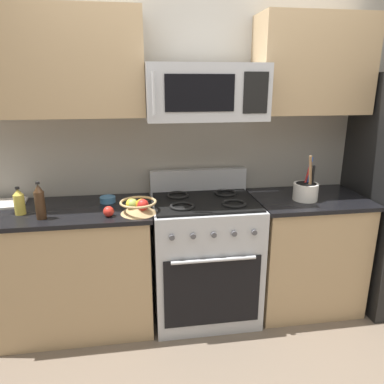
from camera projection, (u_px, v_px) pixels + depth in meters
The scene contains 15 objects.
ground_plane at pixel (222, 371), 2.29m from camera, with size 16.00×16.00×0.00m, color #6B5B4C.
wall_back at pixel (197, 141), 2.87m from camera, with size 8.00×0.10×2.60m, color #9E998E.
counter_left at pixel (73, 268), 2.62m from camera, with size 1.15×0.61×0.91m.
range_oven at pixel (204, 257), 2.76m from camera, with size 0.76×0.65×1.09m.
counter_right at pixel (304, 252), 2.88m from camera, with size 0.83×0.61×0.91m.
microwave at pixel (205, 92), 2.43m from camera, with size 0.79×0.44×0.36m.
upper_cabinets_left at pixel (55, 64), 2.36m from camera, with size 1.14×0.34×0.68m.
upper_cabinets_right at pixel (313, 65), 2.62m from camera, with size 0.82×0.34×0.68m.
utensil_crock at pixel (306, 190), 2.67m from camera, with size 0.18×0.18×0.34m.
fruit_basket at pixel (138, 206), 2.39m from camera, with size 0.24×0.24×0.11m.
apple_loose at pixel (109, 211), 2.34m from camera, with size 0.07×0.07×0.07m, color red.
cutting_board at pixel (3, 204), 2.57m from camera, with size 0.30×0.23×0.02m, color silver.
bottle_soy at pixel (40, 202), 2.28m from camera, with size 0.06×0.06×0.24m.
bottle_oil at pixel (19, 202), 2.37m from camera, with size 0.07×0.07×0.19m.
prep_bowl at pixel (108, 199), 2.62m from camera, with size 0.11×0.11×0.04m.
Camera 1 is at (-0.47, -1.81, 1.74)m, focal length 34.03 mm.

